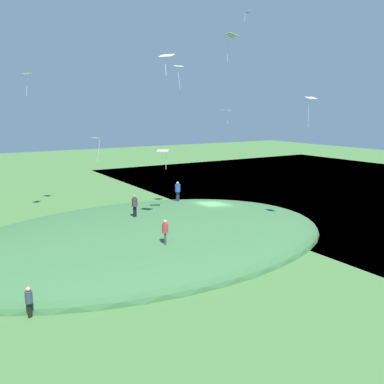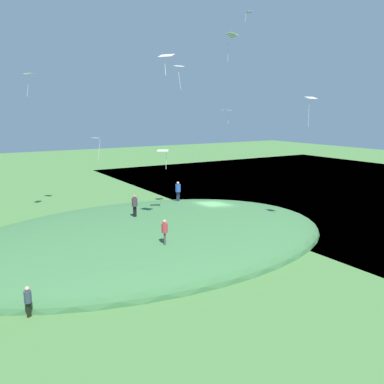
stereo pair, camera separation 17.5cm
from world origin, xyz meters
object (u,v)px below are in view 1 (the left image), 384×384
object	(u,v)px
kite_1	(231,36)
kite_7	(96,141)
kite_8	(311,100)
person_near_shore	(178,189)
person_with_child	(165,229)
kite_4	(248,13)
kite_3	(167,56)
kite_2	(226,111)
person_watching_kites	(29,298)
kite_6	(179,68)
person_on_hilltop	(135,203)
kite_10	(163,152)
kite_0	(28,75)

from	to	relation	value
kite_1	kite_7	bearing A→B (deg)	-14.21
kite_8	person_near_shore	bearing A→B (deg)	-64.73
person_with_child	kite_1	distance (m)	20.11
person_near_shore	kite_4	xyz separation A→B (m)	(-10.53, -3.53, 16.92)
person_near_shore	kite_3	distance (m)	14.09
person_with_child	kite_7	size ratio (longest dim) A/B	0.78
kite_7	kite_8	bearing A→B (deg)	132.95
kite_2	kite_7	xyz separation A→B (m)	(11.55, -2.68, -2.48)
kite_2	kite_3	world-z (taller)	kite_3
person_watching_kites	kite_4	world-z (taller)	kite_4
person_near_shore	kite_6	bearing A→B (deg)	113.00
person_with_child	kite_7	world-z (taller)	kite_7
person_with_child	kite_8	xyz separation A→B (m)	(-11.61, 0.66, 7.99)
person_on_hilltop	kite_8	bearing A→B (deg)	-43.83
person_on_hilltop	kite_2	size ratio (longest dim) A/B	1.31
person_on_hilltop	kite_10	bearing A→B (deg)	-0.45
person_on_hilltop	kite_4	distance (m)	24.83
kite_4	kite_10	xyz separation A→B (m)	(13.85, 7.09, -13.07)
kite_0	kite_8	xyz separation A→B (m)	(-15.42, 19.78, -2.45)
kite_3	kite_0	bearing A→B (deg)	-73.46
kite_0	kite_8	bearing A→B (deg)	127.94
person_with_child	person_near_shore	bearing A→B (deg)	-11.21
person_on_hilltop	kite_4	bearing A→B (deg)	10.86
person_with_child	kite_2	size ratio (longest dim) A/B	1.25
kite_6	kite_8	distance (m)	14.21
kite_3	kite_4	size ratio (longest dim) A/B	1.23
kite_1	kite_8	bearing A→B (deg)	89.95
kite_0	kite_7	size ratio (longest dim) A/B	1.02
kite_0	kite_3	world-z (taller)	kite_3
kite_6	kite_7	distance (m)	10.77
person_with_child	kite_10	xyz separation A→B (m)	(-3.29, -6.36, 4.14)
person_near_shore	person_watching_kites	size ratio (longest dim) A/B	1.10
kite_8	kite_10	distance (m)	11.55
person_near_shore	kite_2	bearing A→B (deg)	47.68
kite_4	kite_7	size ratio (longest dim) A/B	0.54
kite_1	kite_6	xyz separation A→B (m)	(3.16, -3.85, -2.53)
person_watching_kites	kite_7	bearing A→B (deg)	25.23
kite_4	kite_10	size ratio (longest dim) A/B	0.73
kite_4	kite_8	bearing A→B (deg)	68.60
person_with_child	kite_7	xyz separation A→B (m)	(0.13, -11.95, 4.77)
person_on_hilltop	kite_0	world-z (taller)	kite_0
person_on_hilltop	kite_0	size ratio (longest dim) A/B	0.80
person_watching_kites	kite_8	distance (m)	22.42
person_near_shore	person_watching_kites	bearing A→B (deg)	-86.91
person_with_child	kite_3	xyz separation A→B (m)	(-1.29, -1.94, 10.61)
person_on_hilltop	person_with_child	world-z (taller)	person_on_hilltop
person_watching_kites	person_on_hilltop	bearing A→B (deg)	6.25
kite_1	kite_7	world-z (taller)	kite_1
person_with_child	kite_8	world-z (taller)	kite_8
kite_8	kite_10	size ratio (longest dim) A/B	1.43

